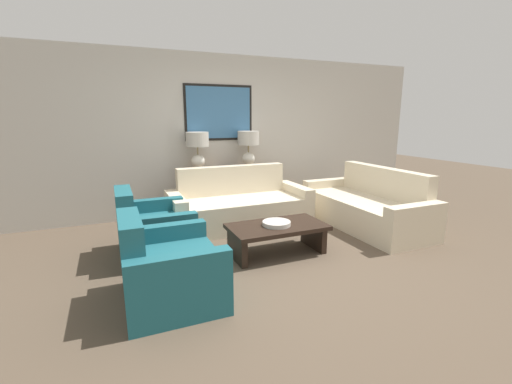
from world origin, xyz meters
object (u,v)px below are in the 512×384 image
object	(u,v)px
console_table	(225,191)
armchair_near_back_wall	(152,231)
couch_by_back_wall	(239,207)
coffee_table	(277,232)
table_lamp_right	(248,144)
table_lamp_left	(197,145)
decorative_bowl	(277,223)
couch_by_side	(366,207)
armchair_near_camera	(168,270)

from	to	relation	value
console_table	armchair_near_back_wall	bearing A→B (deg)	-134.93
couch_by_back_wall	coffee_table	bearing A→B (deg)	-88.65
couch_by_back_wall	coffee_table	distance (m)	1.25
couch_by_back_wall	table_lamp_right	bearing A→B (deg)	57.48
table_lamp_left	table_lamp_right	bearing A→B (deg)	0.00
couch_by_back_wall	decorative_bowl	world-z (taller)	couch_by_back_wall
couch_by_side	armchair_near_camera	xyz separation A→B (m)	(-3.14, -1.04, -0.00)
coffee_table	table_lamp_left	bearing A→B (deg)	103.62
table_lamp_right	couch_by_back_wall	bearing A→B (deg)	-122.52
table_lamp_right	decorative_bowl	world-z (taller)	table_lamp_right
armchair_near_camera	couch_by_back_wall	bearing A→B (deg)	53.44
console_table	table_lamp_right	size ratio (longest dim) A/B	2.26
console_table	armchair_near_back_wall	world-z (taller)	armchair_near_back_wall
table_lamp_left	couch_by_back_wall	bearing A→B (deg)	-57.48
couch_by_back_wall	couch_by_side	size ratio (longest dim) A/B	1.00
couch_by_side	decorative_bowl	size ratio (longest dim) A/B	6.18
table_lamp_right	couch_by_side	size ratio (longest dim) A/B	0.29
table_lamp_right	couch_by_side	bearing A→B (deg)	-47.88
table_lamp_left	armchair_near_back_wall	distance (m)	1.87
decorative_bowl	armchair_near_camera	xyz separation A→B (m)	(-1.37, -0.57, -0.10)
couch_by_back_wall	armchair_near_camera	size ratio (longest dim) A/B	2.18
decorative_bowl	armchair_near_back_wall	world-z (taller)	armchair_near_back_wall
coffee_table	decorative_bowl	xyz separation A→B (m)	(-0.01, -0.01, 0.12)
table_lamp_left	couch_by_back_wall	xyz separation A→B (m)	(0.44, -0.69, -0.90)
table_lamp_left	armchair_near_back_wall	bearing A→B (deg)	-123.96
table_lamp_right	armchair_near_camera	bearing A→B (deg)	-125.49
couch_by_side	armchair_near_camera	distance (m)	3.31
decorative_bowl	armchair_near_camera	world-z (taller)	armchair_near_camera
table_lamp_left	decorative_bowl	distance (m)	2.16
table_lamp_left	armchair_near_camera	distance (m)	2.83
table_lamp_right	armchair_near_camera	world-z (taller)	table_lamp_right
armchair_near_back_wall	table_lamp_left	bearing A→B (deg)	56.04
console_table	decorative_bowl	size ratio (longest dim) A/B	4.04
table_lamp_right	armchair_near_back_wall	world-z (taller)	table_lamp_right
couch_by_side	couch_by_back_wall	bearing A→B (deg)	156.07
table_lamp_right	coffee_table	distance (m)	2.19
coffee_table	armchair_near_back_wall	world-z (taller)	armchair_near_back_wall
couch_by_side	armchair_near_back_wall	xyz separation A→B (m)	(-3.14, 0.12, -0.00)
decorative_bowl	armchair_near_back_wall	size ratio (longest dim) A/B	0.35
table_lamp_right	coffee_table	xyz separation A→B (m)	(-0.41, -1.94, -0.91)
couch_by_side	table_lamp_right	bearing A→B (deg)	132.12
console_table	couch_by_back_wall	bearing A→B (deg)	-90.00
table_lamp_left	armchair_near_back_wall	xyz separation A→B (m)	(-0.92, -1.36, -0.90)
coffee_table	armchair_near_camera	xyz separation A→B (m)	(-1.39, -0.58, 0.01)
table_lamp_left	coffee_table	bearing A→B (deg)	-76.38
couch_by_side	coffee_table	world-z (taller)	couch_by_side
coffee_table	decorative_bowl	size ratio (longest dim) A/B	3.44
couch_by_side	coffee_table	size ratio (longest dim) A/B	1.80
table_lamp_right	armchair_near_back_wall	xyz separation A→B (m)	(-1.80, -1.36, -0.90)
armchair_near_back_wall	table_lamp_right	bearing A→B (deg)	37.11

